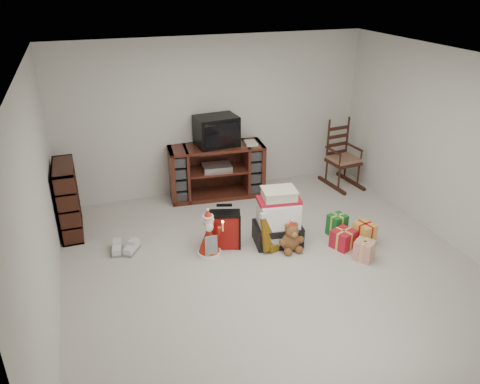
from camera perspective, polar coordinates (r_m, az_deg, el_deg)
name	(u,v)px	position (r m, az deg, el deg)	size (l,w,h in m)	color
room	(274,175)	(5.34, 4.18, 2.06)	(5.01, 5.01, 2.51)	#B3ACA4
tv_stand	(217,171)	(7.56, -2.86, 2.57)	(1.55, 0.68, 0.86)	#4F2316
bookshelf	(68,201)	(6.87, -20.23, -0.99)	(0.28, 0.83, 1.01)	black
rocking_chair	(341,162)	(8.18, 12.26, 3.61)	(0.56, 0.83, 1.18)	black
gift_pile	(278,220)	(6.27, 4.67, -3.45)	(0.68, 0.53, 0.78)	black
red_suitcase	(225,230)	(6.21, -1.87, -4.60)	(0.43, 0.30, 0.59)	maroon
stocking	(269,232)	(6.09, 3.57, -4.86)	(0.27, 0.12, 0.59)	#0D7910
teddy_bear	(291,238)	(6.20, 6.20, -5.64)	(0.27, 0.24, 0.40)	brown
santa_figurine	(273,229)	(6.30, 4.03, -4.53)	(0.28, 0.27, 0.58)	#B12413
mrs_claus_figurine	(209,237)	(6.06, -3.84, -5.52)	(0.32, 0.30, 0.65)	#B12413
sneaker_pair	(124,248)	(6.37, -13.91, -6.70)	(0.40, 0.31, 0.10)	silver
gift_cluster	(347,237)	(6.45, 12.90, -5.35)	(0.57, 0.88, 0.27)	#AB1324
crt_television	(216,131)	(7.36, -2.89, 7.45)	(0.68, 0.52, 0.47)	black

